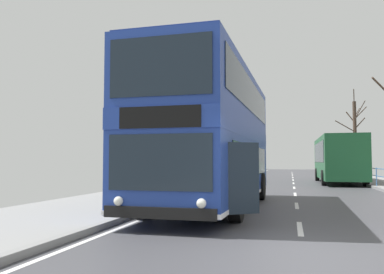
{
  "coord_description": "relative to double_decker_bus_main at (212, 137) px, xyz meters",
  "views": [
    {
      "loc": [
        -0.19,
        -6.87,
        1.5
      ],
      "look_at": [
        -2.78,
        3.8,
        2.16
      ],
      "focal_mm": 37.89,
      "sensor_mm": 36.0,
      "label": 1
    }
  ],
  "objects": [
    {
      "name": "ground",
      "position": [
        1.93,
        -6.1,
        -2.27
      ],
      "size": [
        15.8,
        140.0,
        0.2
      ],
      "color": "#404045"
    },
    {
      "name": "double_decker_bus_main",
      "position": [
        0.0,
        0.0,
        0.0
      ],
      "size": [
        3.26,
        10.34,
        4.4
      ],
      "color": "navy",
      "rests_on": "ground"
    },
    {
      "name": "bare_tree_far_00",
      "position": [
        8.05,
        25.14,
        1.39
      ],
      "size": [
        2.71,
        2.57,
        7.6
      ],
      "color": "#423328",
      "rests_on": "ground"
    },
    {
      "name": "background_bus_far_lane",
      "position": [
        5.66,
        16.6,
        -0.59
      ],
      "size": [
        2.69,
        10.19,
        3.13
      ],
      "color": "#19512D",
      "rests_on": "ground"
    }
  ]
}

